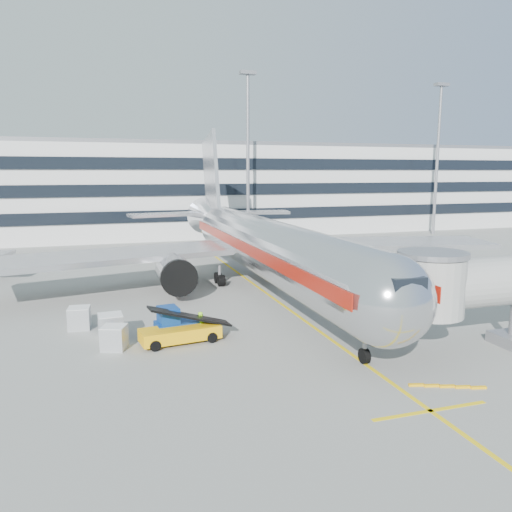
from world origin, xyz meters
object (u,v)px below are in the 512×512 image
object	(u,v)px
cargo_container_right	(79,318)
ramp_worker	(201,325)
cargo_container_front	(114,337)
belt_loader	(180,332)
cargo_container_left	(111,326)
baggage_tug	(175,324)
main_jet	(259,243)

from	to	relation	value
cargo_container_right	ramp_worker	size ratio (longest dim) A/B	0.88
cargo_container_front	belt_loader	bearing A→B (deg)	-0.91
cargo_container_left	cargo_container_front	size ratio (longest dim) A/B	0.90
baggage_tug	cargo_container_front	distance (m)	3.99
baggage_tug	ramp_worker	distance (m)	1.75
belt_loader	cargo_container_left	xyz separation A→B (m)	(-4.19, 2.27, 0.09)
ramp_worker	baggage_tug	bearing A→B (deg)	100.16
belt_loader	cargo_container_left	bearing A→B (deg)	151.51
main_jet	cargo_container_right	size ratio (longest dim) A/B	32.69
baggage_tug	cargo_container_right	size ratio (longest dim) A/B	1.93
cargo_container_left	ramp_worker	size ratio (longest dim) A/B	0.91
cargo_container_left	cargo_container_front	world-z (taller)	cargo_container_left
cargo_container_right	ramp_worker	bearing A→B (deg)	-30.28
main_jet	belt_loader	world-z (taller)	main_jet
baggage_tug	main_jet	bearing A→B (deg)	51.39
baggage_tug	cargo_container_left	size ratio (longest dim) A/B	1.88
belt_loader	cargo_container_right	distance (m)	7.97
belt_loader	cargo_container_right	xyz separation A→B (m)	(-6.21, 5.00, 0.05)
main_jet	cargo_container_left	world-z (taller)	main_jet
cargo_container_front	cargo_container_left	bearing A→B (deg)	93.89
cargo_container_left	baggage_tug	bearing A→B (deg)	-16.73
belt_loader	baggage_tug	world-z (taller)	belt_loader
main_jet	baggage_tug	world-z (taller)	main_jet
cargo_container_front	ramp_worker	distance (m)	5.53
cargo_container_right	cargo_container_front	bearing A→B (deg)	-66.19
main_jet	cargo_container_left	bearing A→B (deg)	-141.52
main_jet	cargo_container_left	xyz separation A→B (m)	(-13.62, -10.83, -3.43)
baggage_tug	cargo_container_front	size ratio (longest dim) A/B	1.70
main_jet	belt_loader	xyz separation A→B (m)	(-9.43, -13.10, -3.52)
baggage_tug	cargo_container_left	bearing A→B (deg)	163.27
main_jet	ramp_worker	world-z (taller)	main_jet
main_jet	ramp_worker	size ratio (longest dim) A/B	28.80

